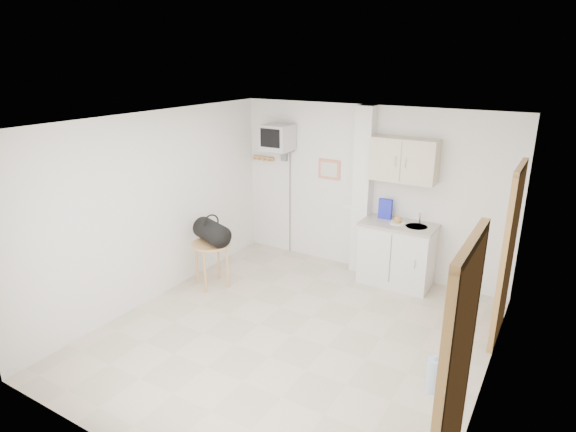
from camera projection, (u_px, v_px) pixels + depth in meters
The scene contains 7 objects.
ground at pixel (292, 335), 5.70m from camera, with size 4.50×4.50×0.00m, color beige.
room_envelope at pixel (316, 213), 5.17m from camera, with size 4.24×4.54×2.55m.
kitchenette at pixel (399, 230), 6.80m from camera, with size 1.03×0.58×2.10m.
crt_television at pixel (278, 138), 7.44m from camera, with size 0.44×0.45×2.15m.
round_table at pixel (211, 250), 6.78m from camera, with size 0.55×0.55×0.65m.
duffel_bag at pixel (212, 232), 6.72m from camera, with size 0.63×0.49×0.42m.
water_bottle at pixel (433, 375), 4.70m from camera, with size 0.13×0.13×0.40m.
Camera 1 is at (2.51, -4.29, 3.14)m, focal length 30.00 mm.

